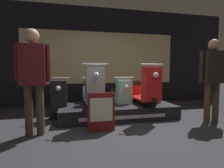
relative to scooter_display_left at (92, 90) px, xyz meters
The scene contains 12 objects.
ground_plane 1.45m from the scooter_display_left, 66.16° to the right, with size 30.00×30.00×0.00m, color #2D2D33.
shop_wall_back 2.16m from the scooter_display_left, 74.53° to the left, with size 9.17×0.09×3.20m.
display_platform 0.80m from the scooter_display_left, ahead, with size 2.71×1.17×0.30m.
scooter_display_left is the anchor object (origin of this frame).
scooter_display_right 1.22m from the scooter_display_left, ahead, with size 0.51×1.59×0.97m.
scooter_backrow_0 1.07m from the scooter_display_left, 136.92° to the left, with size 0.51×1.59×0.97m.
scooter_backrow_1 0.77m from the scooter_display_left, 87.60° to the left, with size 0.51×1.59×0.97m.
scooter_backrow_2 1.11m from the scooter_display_left, 40.93° to the left, with size 0.51×1.59×0.97m.
scooter_backrow_3 1.76m from the scooter_display_left, 23.82° to the left, with size 0.51×1.59×0.97m.
person_left_browsing 1.41m from the scooter_display_left, 143.54° to the right, with size 0.57×0.24×1.82m.
person_right_browsing 2.65m from the scooter_display_left, 17.85° to the right, with size 0.63×0.26×1.78m.
price_sign_board 0.92m from the scooter_display_left, 85.60° to the right, with size 0.51×0.04×0.72m.
Camera 1 is at (-0.95, -2.81, 1.12)m, focal length 28.00 mm.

